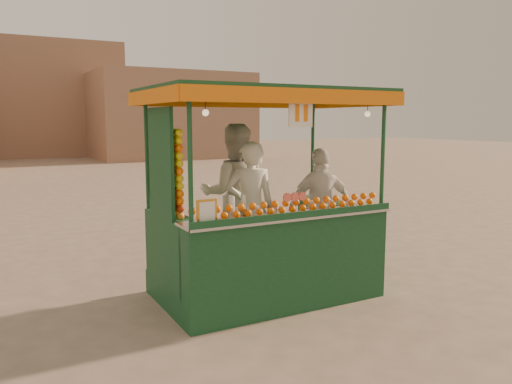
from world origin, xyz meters
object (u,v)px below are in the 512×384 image
vendor_middle (234,194)px  juice_cart (263,232)px  vendor_right (321,206)px  vendor_left (250,208)px

vendor_middle → juice_cart: bearing=115.9°
vendor_right → juice_cart: bearing=20.8°
vendor_middle → vendor_right: vendor_middle is taller
juice_cart → vendor_right: size_ratio=1.84×
juice_cart → vendor_left: (-0.09, 0.17, 0.29)m
vendor_left → vendor_right: size_ratio=1.07×
juice_cart → vendor_middle: bearing=95.9°
vendor_left → vendor_middle: bearing=-72.0°
juice_cart → vendor_left: bearing=119.3°
vendor_right → vendor_left: bearing=11.1°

